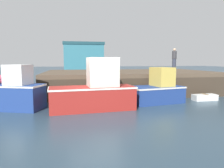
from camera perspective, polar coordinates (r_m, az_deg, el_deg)
The scene contains 8 objects.
ground at distance 9.85m, azimuth -4.30°, elevation -7.71°, with size 120.00×160.00×0.10m.
pier at distance 15.65m, azimuth 4.98°, elevation 2.47°, with size 12.44×7.22×1.55m.
fishing_boat_near_left at distance 11.18m, azimuth -25.79°, elevation -1.83°, with size 3.30×2.23×2.16m.
fishing_boat_near_right at distance 10.01m, azimuth -4.70°, elevation -1.98°, with size 4.17×1.78×2.50m.
fishing_boat_mid at distance 11.96m, azimuth 12.29°, elevation -1.64°, with size 3.20×2.02×1.98m.
rowboat at distance 13.58m, azimuth 23.98°, elevation -3.36°, with size 1.45×0.63×0.40m.
dockworker at distance 16.70m, azimuth 16.63°, elevation 6.38°, with size 0.34×0.34×1.75m.
warehouse at distance 40.53m, azimuth -7.76°, elevation 7.09°, with size 7.54×4.75×5.80m.
Camera 1 is at (-0.99, -9.51, 2.34)m, focal length 33.46 mm.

